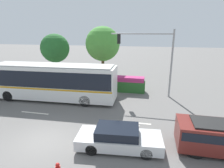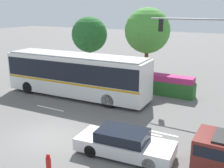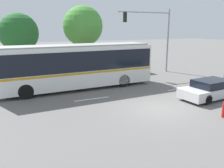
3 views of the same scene
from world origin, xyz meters
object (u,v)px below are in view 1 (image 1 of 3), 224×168
(suv_left_lane, at_px, (224,136))
(city_bus, at_px, (53,80))
(traffic_light_pole, at_px, (155,53))
(sedan_foreground, at_px, (119,138))
(street_tree_centre, at_px, (103,44))
(street_tree_left, at_px, (55,48))

(suv_left_lane, bearing_deg, city_bus, 157.31)
(suv_left_lane, xyz_separation_m, traffic_light_pole, (-3.67, 8.51, 3.31))
(city_bus, xyz_separation_m, sedan_foreground, (7.34, -6.22, -1.31))
(traffic_light_pole, bearing_deg, street_tree_centre, -34.13)
(city_bus, xyz_separation_m, street_tree_left, (-3.51, 7.24, 2.19))
(street_tree_centre, bearing_deg, traffic_light_pole, -34.13)
(sedan_foreground, height_order, traffic_light_pole, traffic_light_pole)
(suv_left_lane, bearing_deg, sedan_foreground, -171.53)
(city_bus, relative_size, sedan_foreground, 2.47)
(city_bus, bearing_deg, street_tree_centre, -113.78)
(street_tree_left, distance_m, street_tree_centre, 6.42)
(traffic_light_pole, bearing_deg, city_bus, 18.58)
(suv_left_lane, bearing_deg, traffic_light_pole, 113.59)
(sedan_foreground, relative_size, traffic_light_pole, 0.74)
(suv_left_lane, xyz_separation_m, street_tree_centre, (-9.94, 12.76, 3.75))
(street_tree_centre, bearing_deg, suv_left_lane, -52.07)
(street_tree_left, bearing_deg, sedan_foreground, -51.15)
(sedan_foreground, distance_m, street_tree_centre, 14.85)
(suv_left_lane, distance_m, street_tree_centre, 16.61)
(city_bus, distance_m, street_tree_centre, 8.37)
(sedan_foreground, height_order, street_tree_centre, street_tree_centre)
(traffic_light_pole, xyz_separation_m, street_tree_centre, (-6.27, 4.25, 0.44))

